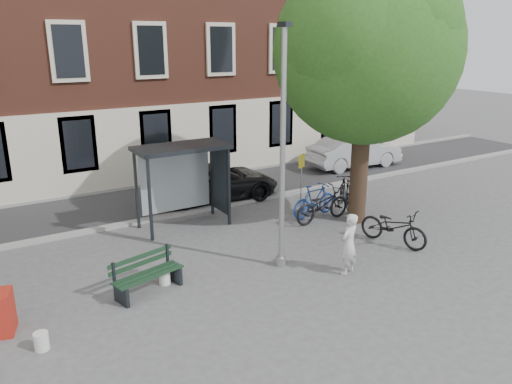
{
  "coord_description": "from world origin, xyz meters",
  "views": [
    {
      "loc": [
        -6.82,
        -9.92,
        5.75
      ],
      "look_at": [
        0.5,
        2.09,
        1.4
      ],
      "focal_mm": 35.0,
      "sensor_mm": 36.0,
      "label": 1
    }
  ],
  "objects": [
    {
      "name": "road",
      "position": [
        0.0,
        7.0,
        0.01
      ],
      "size": [
        40.0,
        4.0,
        0.01
      ],
      "primitive_type": "cube",
      "color": "#28282B",
      "rests_on": "ground"
    },
    {
      "name": "curb_far",
      "position": [
        0.0,
        9.0,
        0.06
      ],
      "size": [
        40.0,
        0.25,
        0.12
      ],
      "primitive_type": "cube",
      "color": "gray",
      "rests_on": "ground"
    },
    {
      "name": "painter",
      "position": [
        1.2,
        -1.25,
        0.8
      ],
      "size": [
        0.68,
        0.55,
        1.6
      ],
      "primitive_type": "imported",
      "rotation": [
        0.0,
        0.0,
        3.46
      ],
      "color": "silver",
      "rests_on": "ground"
    },
    {
      "name": "lamppost",
      "position": [
        0.0,
        0.0,
        2.78
      ],
      "size": [
        0.28,
        0.35,
        6.11
      ],
      "color": "#9EA0A3",
      "rests_on": "ground"
    },
    {
      "name": "bucket_a",
      "position": [
        -6.02,
        -0.69,
        0.18
      ],
      "size": [
        0.32,
        0.32,
        0.36
      ],
      "primitive_type": "cylinder",
      "rotation": [
        0.0,
        0.0,
        -0.14
      ],
      "color": "silver",
      "rests_on": "ground"
    },
    {
      "name": "notice_sign",
      "position": [
        3.0,
        3.22,
        1.49
      ],
      "size": [
        0.33,
        0.18,
        2.02
      ],
      "rotation": [
        0.0,
        0.0,
        0.43
      ],
      "color": "#9EA0A3",
      "rests_on": "ground"
    },
    {
      "name": "curb_near",
      "position": [
        0.0,
        5.0,
        0.06
      ],
      "size": [
        40.0,
        0.25,
        0.12
      ],
      "primitive_type": "cube",
      "color": "gray",
      "rests_on": "ground"
    },
    {
      "name": "bike_a",
      "position": [
        3.02,
        2.07,
        0.57
      ],
      "size": [
        2.19,
        0.87,
        1.13
      ],
      "primitive_type": "imported",
      "rotation": [
        0.0,
        0.0,
        1.63
      ],
      "color": "black",
      "rests_on": "ground"
    },
    {
      "name": "ground",
      "position": [
        0.0,
        0.0,
        0.0
      ],
      "size": [
        90.0,
        90.0,
        0.0
      ],
      "primitive_type": "plane",
      "color": "#4C4C4F",
      "rests_on": "ground"
    },
    {
      "name": "bike_b",
      "position": [
        3.1,
        2.59,
        0.56
      ],
      "size": [
        1.9,
        0.7,
        1.12
      ],
      "primitive_type": "imported",
      "rotation": [
        0.0,
        0.0,
        1.67
      ],
      "color": "#1B3E96",
      "rests_on": "ground"
    },
    {
      "name": "tree_right",
      "position": [
        4.01,
        1.38,
        5.62
      ],
      "size": [
        5.76,
        5.6,
        8.2
      ],
      "color": "black",
      "rests_on": "ground"
    },
    {
      "name": "bucket_b",
      "position": [
        -3.0,
        0.63,
        0.18
      ],
      "size": [
        0.3,
        0.3,
        0.36
      ],
      "primitive_type": "cylinder",
      "rotation": [
        0.0,
        0.0,
        0.08
      ],
      "color": "white",
      "rests_on": "ground"
    },
    {
      "name": "car_dark",
      "position": [
        1.13,
        6.0,
        0.66
      ],
      "size": [
        4.9,
        2.6,
        1.31
      ],
      "primitive_type": "imported",
      "rotation": [
        0.0,
        0.0,
        1.48
      ],
      "color": "black",
      "rests_on": "ground"
    },
    {
      "name": "bike_d",
      "position": [
        4.56,
        2.69,
        0.56
      ],
      "size": [
        1.38,
        1.89,
        1.12
      ],
      "primitive_type": "imported",
      "rotation": [
        0.0,
        0.0,
        2.63
      ],
      "color": "black",
      "rests_on": "ground"
    },
    {
      "name": "bench",
      "position": [
        -3.49,
        0.46,
        0.41
      ],
      "size": [
        1.8,
        0.96,
        0.89
      ],
      "rotation": [
        0.0,
        0.0,
        0.25
      ],
      "color": "#1E2328",
      "rests_on": "ground"
    },
    {
      "name": "car_silver",
      "position": [
        8.82,
        6.96,
        0.74
      ],
      "size": [
        4.58,
        1.86,
        1.48
      ],
      "primitive_type": "imported",
      "rotation": [
        0.0,
        0.0,
        1.5
      ],
      "color": "#ADAFB5",
      "rests_on": "ground"
    },
    {
      "name": "bus_shelter",
      "position": [
        -0.61,
        4.11,
        1.92
      ],
      "size": [
        2.85,
        1.45,
        2.62
      ],
      "color": "#1E2328",
      "rests_on": "ground"
    },
    {
      "name": "bike_c",
      "position": [
        3.58,
        -0.5,
        0.54
      ],
      "size": [
        1.28,
        2.19,
        1.09
      ],
      "primitive_type": "imported",
      "rotation": [
        0.0,
        0.0,
        0.29
      ],
      "color": "black",
      "rests_on": "ground"
    },
    {
      "name": "building_row",
      "position": [
        0.0,
        13.0,
        7.0
      ],
      "size": [
        30.0,
        8.0,
        14.0
      ],
      "primitive_type": "cube",
      "color": "brown",
      "rests_on": "ground"
    }
  ]
}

